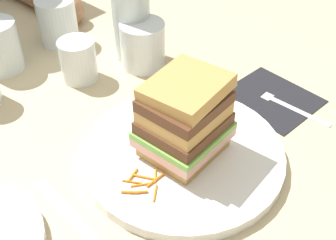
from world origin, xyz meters
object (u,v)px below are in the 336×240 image
at_px(main_plate, 183,154).
at_px(empty_tumbler_1, 58,21).
at_px(juice_glass, 143,47).
at_px(fork, 283,102).
at_px(empty_tumbler_2, 78,60).
at_px(sandwich, 184,120).
at_px(knife, 81,227).
at_px(napkin_dark, 271,98).

xyz_separation_m(main_plate, empty_tumbler_1, (0.08, 0.41, 0.04)).
xyz_separation_m(juice_glass, empty_tumbler_1, (-0.05, 0.19, 0.01)).
xyz_separation_m(fork, empty_tumbler_1, (-0.13, 0.45, 0.04)).
height_order(fork, empty_tumbler_1, empty_tumbler_1).
xyz_separation_m(juice_glass, empty_tumbler_2, (-0.11, 0.05, 0.00)).
height_order(main_plate, juice_glass, juice_glass).
height_order(sandwich, knife, sandwich).
bearing_deg(napkin_dark, fork, -89.21).
height_order(sandwich, fork, sandwich).
relative_size(napkin_dark, empty_tumbler_1, 1.57).
xyz_separation_m(knife, empty_tumbler_1, (0.26, 0.39, 0.04)).
height_order(main_plate, empty_tumbler_1, empty_tumbler_1).
bearing_deg(sandwich, knife, 175.45).
xyz_separation_m(fork, knife, (-0.39, 0.06, -0.00)).
bearing_deg(main_plate, empty_tumbler_2, 83.95).
distance_m(empty_tumbler_1, empty_tumbler_2, 0.14).
height_order(sandwich, empty_tumbler_1, sandwich).
distance_m(knife, juice_glass, 0.38).
height_order(napkin_dark, fork, fork).
distance_m(fork, empty_tumbler_2, 0.37).
xyz_separation_m(napkin_dark, knife, (-0.39, 0.03, 0.00)).
distance_m(main_plate, fork, 0.22).
height_order(napkin_dark, juice_glass, juice_glass).
bearing_deg(empty_tumbler_2, knife, -128.86).
xyz_separation_m(main_plate, fork, (0.21, -0.04, -0.00)).
height_order(sandwich, empty_tumbler_2, sandwich).
xyz_separation_m(sandwich, juice_glass, (0.14, 0.22, -0.04)).
relative_size(fork, juice_glass, 1.92).
distance_m(main_plate, empty_tumbler_2, 0.28).
bearing_deg(napkin_dark, knife, 175.19).
bearing_deg(fork, empty_tumbler_1, 106.00).
bearing_deg(fork, main_plate, 169.17).
relative_size(empty_tumbler_1, empty_tumbler_2, 1.21).
xyz_separation_m(sandwich, fork, (0.21, -0.04, -0.07)).
xyz_separation_m(napkin_dark, juice_glass, (-0.07, 0.24, 0.04)).
bearing_deg(empty_tumbler_1, sandwich, -101.64).
xyz_separation_m(sandwich, napkin_dark, (0.21, -0.02, -0.07)).
relative_size(napkin_dark, fork, 0.87).
bearing_deg(napkin_dark, juice_glass, 106.96).
relative_size(main_plate, knife, 1.47).
distance_m(sandwich, fork, 0.23).
bearing_deg(sandwich, fork, -10.92).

